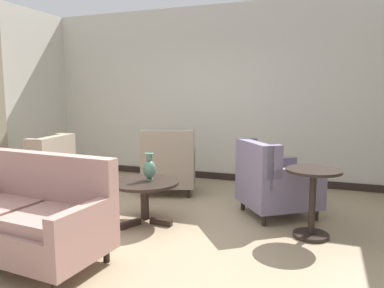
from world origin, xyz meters
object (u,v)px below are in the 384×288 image
Objects in this scene: armchair_near_sideboard at (38,177)px; side_table at (313,196)px; porcelain_vase at (149,168)px; armchair_back_corner at (274,183)px; armchair_near_window at (169,166)px; settee at (30,218)px; coffee_table at (145,189)px.

side_table is (3.52, 0.19, 0.03)m from armchair_near_sideboard.
porcelain_vase is 0.29× the size of armchair_back_corner.
armchair_near_window is 1.86m from armchair_near_sideboard.
armchair_back_corner is (1.66, -0.50, -0.02)m from armchair_near_window.
armchair_near_sideboard is (-1.37, -1.27, -0.01)m from armchair_near_window.
armchair_back_corner is at bearing 145.38° from armchair_near_window.
settee is 2.82m from armchair_back_corner.
coffee_table is 2.44× the size of porcelain_vase.
porcelain_vase is at bearing -175.07° from side_table.
armchair_near_window is 1.73m from armchair_back_corner.
armchair_near_window is at bearing 153.38° from side_table.
side_table is (0.49, -0.58, 0.04)m from armchair_back_corner.
porcelain_vase is 1.45m from settee.
settee is 2.83m from side_table.
porcelain_vase is 1.87m from side_table.
armchair_near_sideboard is 1.32× the size of side_table.
armchair_near_window reaches higher than armchair_near_sideboard.
porcelain_vase is 0.33× the size of armchair_near_window.
settee reaches higher than armchair_back_corner.
armchair_near_window is (-0.26, 1.29, 0.03)m from coffee_table.
settee is at bearing -112.98° from porcelain_vase.
armchair_near_sideboard is (-1.10, 1.29, 0.02)m from settee.
settee is at bearing -148.50° from side_table.
settee is 2.57m from armchair_near_window.
side_table is at bearing 36.01° from settee.
armchair_back_corner is 1.55× the size of side_table.
armchair_back_corner is 0.76m from side_table.
armchair_near_window is 1.02× the size of armchair_near_sideboard.
armchair_back_corner is at bearing 51.44° from settee.
porcelain_vase is 0.45× the size of side_table.
porcelain_vase is at bearing 85.45° from armchair_near_window.
armchair_near_sideboard is (-3.03, -0.77, 0.01)m from armchair_back_corner.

